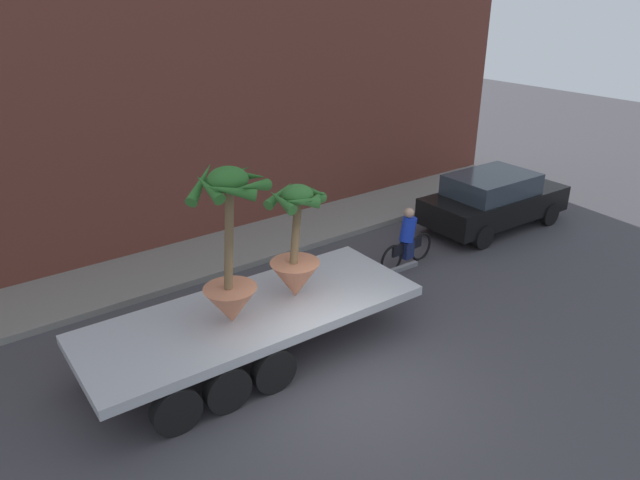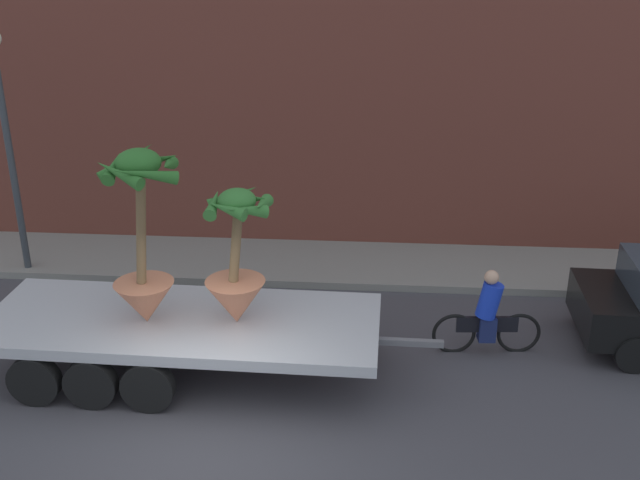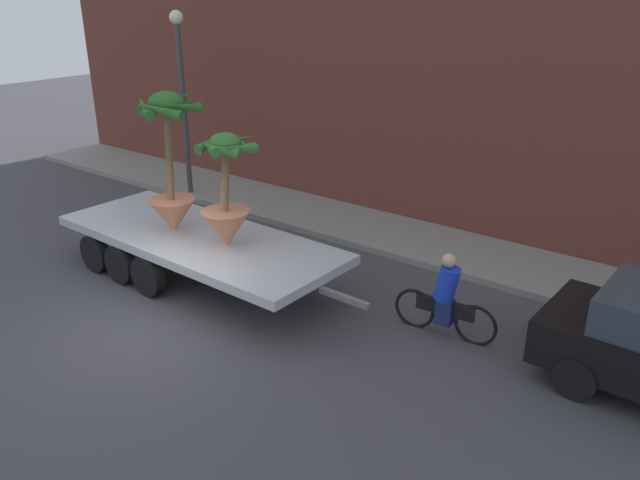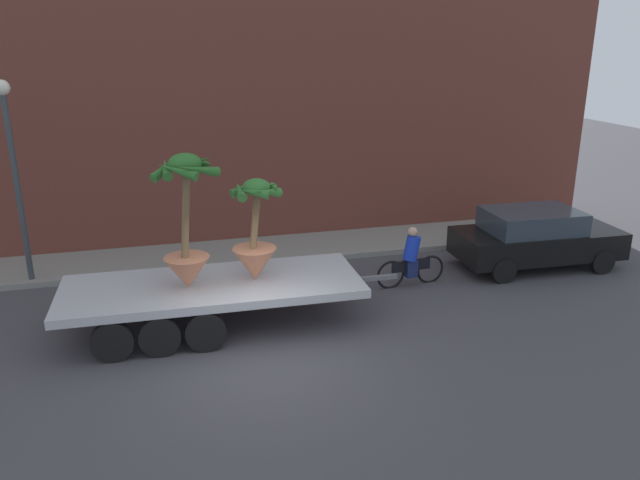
{
  "view_description": "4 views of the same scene",
  "coord_description": "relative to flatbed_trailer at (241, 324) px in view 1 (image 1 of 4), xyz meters",
  "views": [
    {
      "loc": [
        -5.37,
        -6.32,
        6.44
      ],
      "look_at": [
        1.47,
        2.77,
        1.42
      ],
      "focal_mm": 33.12,
      "sensor_mm": 36.0,
      "label": 1
    },
    {
      "loc": [
        2.2,
        -8.5,
        6.62
      ],
      "look_at": [
        1.34,
        2.89,
        1.93
      ],
      "focal_mm": 42.23,
      "sensor_mm": 36.0,
      "label": 2
    },
    {
      "loc": [
        8.1,
        -5.86,
        5.59
      ],
      "look_at": [
        1.94,
        2.26,
        1.39
      ],
      "focal_mm": 34.98,
      "sensor_mm": 36.0,
      "label": 3
    },
    {
      "loc": [
        -1.7,
        -10.38,
        5.89
      ],
      "look_at": [
        1.58,
        1.88,
        1.7
      ],
      "focal_mm": 34.65,
      "sensor_mm": 36.0,
      "label": 4
    }
  ],
  "objects": [
    {
      "name": "ground_plane",
      "position": [
        1.03,
        -1.82,
        -0.77
      ],
      "size": [
        60.0,
        60.0,
        0.0
      ],
      "primitive_type": "plane",
      "color": "#423F44"
    },
    {
      "name": "potted_palm_rear",
      "position": [
        1.19,
        -0.07,
        1.08
      ],
      "size": [
        1.06,
        1.14,
        2.19
      ],
      "color": "#C17251",
      "rests_on": "flatbed_trailer"
    },
    {
      "name": "building_facade",
      "position": [
        1.03,
        5.98,
        3.07
      ],
      "size": [
        24.0,
        1.2,
        7.69
      ],
      "primitive_type": "cube",
      "color": "brown",
      "rests_on": "ground"
    },
    {
      "name": "flatbed_trailer",
      "position": [
        0.0,
        0.0,
        0.0
      ],
      "size": [
        7.26,
        2.5,
        0.98
      ],
      "color": "#B7BABF",
      "rests_on": "ground"
    },
    {
      "name": "parked_car",
      "position": [
        8.89,
        1.36,
        0.06
      ],
      "size": [
        4.41,
        2.03,
        1.58
      ],
      "color": "black",
      "rests_on": "ground"
    },
    {
      "name": "cyclist",
      "position": [
        5.2,
        1.0,
        -0.1
      ],
      "size": [
        1.84,
        0.38,
        1.54
      ],
      "color": "black",
      "rests_on": "ground"
    },
    {
      "name": "potted_palm_middle",
      "position": [
        -0.2,
        -0.16,
        1.44
      ],
      "size": [
        1.39,
        1.43,
        2.79
      ],
      "color": "#C17251",
      "rests_on": "flatbed_trailer"
    },
    {
      "name": "sidewalk",
      "position": [
        1.03,
        4.28,
        -0.7
      ],
      "size": [
        24.0,
        2.2,
        0.15
      ],
      "primitive_type": "cube",
      "color": "gray",
      "rests_on": "ground"
    }
  ]
}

